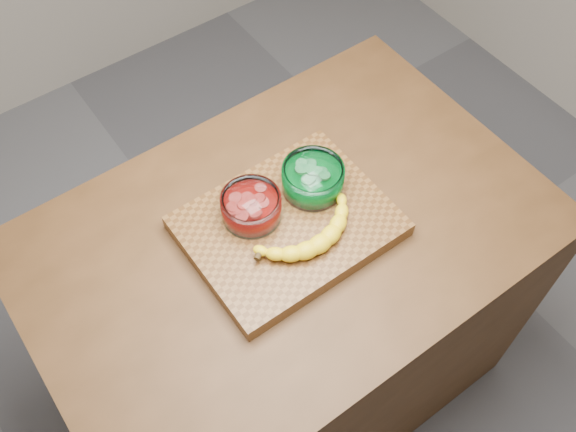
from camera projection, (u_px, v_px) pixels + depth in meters
ground at (288, 373)px, 2.21m from camera, size 3.50×3.50×0.00m
counter at (288, 316)px, 1.84m from camera, size 1.20×0.80×0.90m
cutting_board at (288, 226)px, 1.45m from camera, size 0.45×0.35×0.04m
bowl_red at (251, 207)px, 1.42m from camera, size 0.14×0.14×0.06m
bowl_green at (313, 179)px, 1.46m from camera, size 0.14×0.14×0.07m
banana at (310, 234)px, 1.39m from camera, size 0.29×0.13×0.04m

